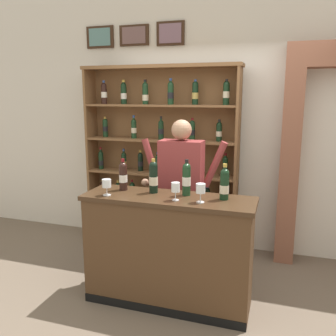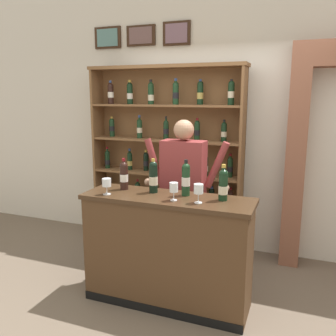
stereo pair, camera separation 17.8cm
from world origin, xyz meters
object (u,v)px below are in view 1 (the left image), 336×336
Objects in this scene: tasting_counter at (168,251)px; wine_glass_center at (107,184)px; shopkeeper at (181,181)px; tasting_bottle_super_tuscan at (123,175)px; tasting_bottle_riserva at (153,177)px; wine_glass_spare at (201,189)px; wine_glass_left at (176,188)px; tasting_bottle_prosecco at (224,184)px; wine_shelf at (161,155)px; tasting_bottle_brunello at (186,178)px.

tasting_counter is 10.38× the size of wine_glass_center.
shopkeeper is (-0.04, 0.57, 0.53)m from tasting_counter.
tasting_counter is at bearing -10.49° from tasting_bottle_super_tuscan.
wine_glass_spare is at bearing -19.70° from tasting_bottle_riserva.
wine_glass_left is at bearing 3.39° from wine_glass_center.
tasting_bottle_prosecco is at bearing 7.52° from tasting_counter.
wine_shelf is 14.33× the size of wine_glass_left.
wine_shelf is at bearing 123.95° from shopkeeper.
tasting_bottle_brunello reaches higher than wine_glass_left.
tasting_bottle_riserva is (0.30, -0.00, 0.01)m from tasting_bottle_super_tuscan.
wine_glass_center is (-0.63, -0.04, -0.01)m from wine_glass_left.
tasting_counter is 4.92× the size of tasting_bottle_prosecco.
tasting_bottle_super_tuscan is (-0.47, 0.09, 0.65)m from tasting_counter.
tasting_counter is at bearing -68.43° from wine_shelf.
tasting_bottle_super_tuscan is 0.92× the size of tasting_bottle_brunello.
tasting_bottle_super_tuscan is 0.80m from wine_glass_spare.
tasting_bottle_brunello is at bearing -61.12° from wine_shelf.
wine_shelf is 1.48m from tasting_counter.
tasting_bottle_brunello is (0.18, -0.47, 0.14)m from shopkeeper.
tasting_counter is 0.69m from tasting_bottle_brunello.
tasting_bottle_brunello reaches higher than tasting_bottle_super_tuscan.
tasting_bottle_prosecco is 1.04m from wine_glass_center.
shopkeeper reaches higher than tasting_bottle_riserva.
tasting_bottle_riserva is at bearing -105.10° from shopkeeper.
wine_shelf is 7.11× the size of tasting_bottle_riserva.
tasting_bottle_brunello reaches higher than tasting_bottle_riserva.
wine_glass_center is at bearing -149.72° from tasting_bottle_riserva.
tasting_bottle_super_tuscan is at bearing 162.46° from wine_glass_left.
wine_glass_left is 0.63m from wine_glass_center.
tasting_counter is 0.82m from wine_glass_center.
wine_shelf reaches higher than tasting_bottle_brunello.
tasting_counter is 0.63m from wine_glass_left.
tasting_counter is at bearing -172.48° from tasting_bottle_prosecco.
tasting_bottle_super_tuscan is 0.60m from wine_glass_left.
wine_glass_center reaches higher than tasting_counter.
tasting_bottle_riserva is (0.32, -1.14, -0.00)m from wine_shelf.
wine_glass_spare is at bearing 1.31° from wine_glass_left.
tasting_bottle_super_tuscan is at bearing 178.58° from tasting_bottle_prosecco.
tasting_bottle_brunello reaches higher than tasting_counter.
wine_glass_center is at bearing -161.70° from tasting_bottle_brunello.
shopkeeper is at bearing 54.48° from wine_glass_center.
tasting_bottle_brunello is 0.25m from wine_glass_spare.
tasting_bottle_brunello is at bearing 76.21° from wine_glass_left.
tasting_bottle_super_tuscan is 0.23m from wine_glass_center.
wine_shelf is at bearing 87.93° from wine_glass_center.
wine_shelf reaches higher than shopkeeper.
shopkeeper is 0.52m from tasting_bottle_riserva.
wine_glass_left is (0.13, -0.66, 0.09)m from shopkeeper.
wine_glass_center is (-0.53, -0.13, 0.61)m from tasting_counter.
tasting_counter is 0.69m from tasting_bottle_riserva.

